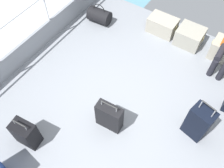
{
  "coord_description": "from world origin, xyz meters",
  "views": [
    {
      "loc": [
        1.03,
        -1.84,
        3.76
      ],
      "look_at": [
        -0.32,
        0.2,
        0.25
      ],
      "focal_mm": 39.33,
      "sensor_mm": 36.0,
      "label": 1
    }
  ],
  "objects": [
    {
      "name": "suitcase_0",
      "position": [
        -0.0,
        -0.37,
        0.28
      ],
      "size": [
        0.44,
        0.21,
        0.66
      ],
      "color": "black",
      "rests_on": "ground_plane"
    },
    {
      "name": "cargo_crate_1",
      "position": [
        0.33,
        2.11,
        0.18
      ],
      "size": [
        0.55,
        0.47,
        0.37
      ],
      "color": "gray",
      "rests_on": "ground_plane"
    },
    {
      "name": "duffel_bag",
      "position": [
        -1.61,
        1.63,
        0.16
      ],
      "size": [
        0.52,
        0.36,
        0.47
      ],
      "color": "black",
      "rests_on": "ground_plane"
    },
    {
      "name": "gunwale_port",
      "position": [
        -2.17,
        0.0,
        0.23
      ],
      "size": [
        0.06,
        5.2,
        0.45
      ],
      "primitive_type": "cube",
      "color": "gray",
      "rests_on": "ground_plane"
    },
    {
      "name": "suitcase_1",
      "position": [
        1.21,
        0.29,
        0.33
      ],
      "size": [
        0.4,
        0.33,
        0.85
      ],
      "color": "black",
      "rests_on": "ground_plane"
    },
    {
      "name": "railing_port",
      "position": [
        -2.17,
        0.0,
        0.78
      ],
      "size": [
        0.04,
        4.2,
        1.02
      ],
      "color": "silver",
      "rests_on": "ground_plane"
    },
    {
      "name": "suitcase_5",
      "position": [
        -0.91,
        -1.3,
        0.26
      ],
      "size": [
        0.38,
        0.27,
        0.62
      ],
      "color": "black",
      "rests_on": "ground_plane"
    },
    {
      "name": "ground_plane",
      "position": [
        0.0,
        0.0,
        -0.03
      ],
      "size": [
        4.4,
        5.2,
        0.06
      ],
      "primitive_type": "cube",
      "color": "gray"
    },
    {
      "name": "cargo_crate_0",
      "position": [
        -0.3,
        2.11,
        0.18
      ],
      "size": [
        0.63,
        0.39,
        0.35
      ],
      "color": "#9E9989",
      "rests_on": "ground_plane"
    }
  ]
}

